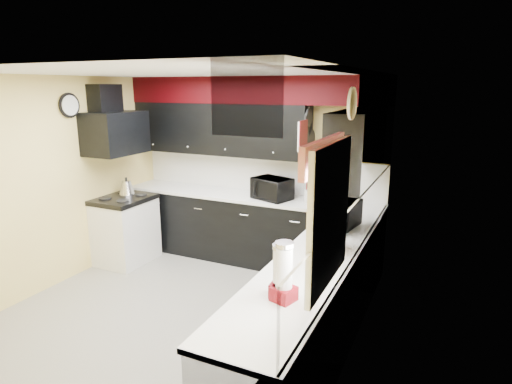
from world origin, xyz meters
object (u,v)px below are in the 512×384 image
(microwave, at_px, (338,214))
(utensil_crock, at_px, (309,196))
(kettle, at_px, (127,187))
(knife_block, at_px, (328,194))
(toaster_oven, at_px, (272,189))

(microwave, relative_size, utensil_crock, 3.38)
(microwave, bearing_deg, kettle, 95.49)
(utensil_crock, bearing_deg, knife_block, 0.78)
(toaster_oven, relative_size, knife_block, 1.99)
(knife_block, bearing_deg, microwave, -54.36)
(toaster_oven, height_order, utensil_crock, toaster_oven)
(microwave, relative_size, knife_block, 2.09)
(microwave, relative_size, kettle, 2.42)
(microwave, bearing_deg, utensil_crock, 44.14)
(toaster_oven, height_order, kettle, toaster_oven)
(knife_block, bearing_deg, kettle, -153.09)
(microwave, distance_m, utensil_crock, 1.06)
(knife_block, bearing_deg, utensil_crock, -165.62)
(knife_block, height_order, kettle, knife_block)
(toaster_oven, xyz_separation_m, knife_block, (0.72, 0.10, -0.02))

